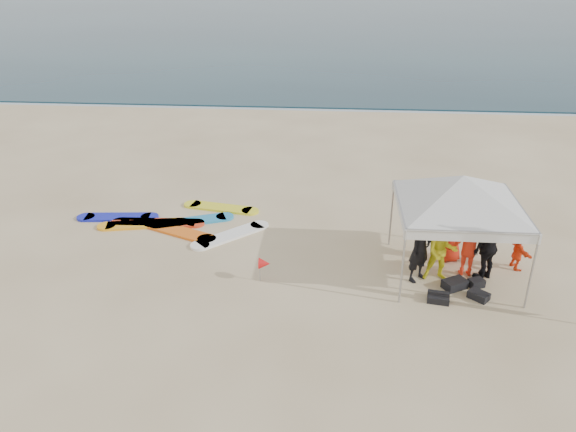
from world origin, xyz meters
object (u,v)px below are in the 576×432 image
Objects in this scene: person_black_a at (420,247)px; person_orange_a at (469,244)px; surfboard_spread at (177,223)px; canopy_tent at (464,176)px; person_yellow at (441,251)px; person_orange_b at (451,233)px; person_seated at (518,251)px; marker_pennant at (264,264)px; person_black_b at (489,246)px.

person_black_a is 1.11× the size of person_orange_a.
person_black_a is 0.33× the size of surfboard_spread.
canopy_tent reaches higher than surfboard_spread.
person_yellow is at bearing -19.27° from surfboard_spread.
person_orange_b is at bearing 84.28° from canopy_tent.
canopy_tent is at bearing 92.52° from person_seated.
person_seated is (2.60, 0.75, -0.41)m from person_black_a.
canopy_tent is 8.38m from surfboard_spread.
marker_pennant is at bearing -44.79° from surfboard_spread.
marker_pennant is at bearing -34.20° from person_black_b.
person_seated is at bearing -28.59° from person_black_a.
person_black_a reaches higher than person_black_b.
marker_pennant reaches higher than surfboard_spread.
person_orange_a is at bearing 102.46° from person_orange_b.
canopy_tent is 5.17m from marker_pennant.
person_orange_a reaches higher than person_orange_b.
marker_pennant is (-4.72, -1.43, -0.28)m from person_orange_b.
marker_pennant is at bearing 12.05° from person_orange_a.
person_orange_a reaches higher than marker_pennant.
canopy_tent is 6.31× the size of marker_pennant.
marker_pennant is (-5.44, -0.57, -0.41)m from person_black_b.
person_yellow is at bearing -137.78° from canopy_tent.
person_seated reaches higher than marker_pennant.
person_yellow is 0.39× the size of canopy_tent.
person_yellow is 2.48× the size of marker_pennant.
canopy_tent is at bearing 6.45° from person_orange_a.
person_orange_b is 1.55× the size of person_seated.
person_black_b is 2.83× the size of marker_pennant.
surfboard_spread is at bearing 135.21° from marker_pennant.
canopy_tent reaches higher than person_seated.
person_black_b is at bearing -38.64° from person_black_a.
person_black_a is 2.74m from person_seated.
person_orange_a is 2.59× the size of marker_pennant.
surfboard_spread is (-8.02, 2.21, -0.79)m from person_orange_a.
person_black_b is 1.13m from person_orange_b.
person_orange_b is at bearing 66.55° from person_yellow.
person_seated is 1.58× the size of marker_pennant.
canopy_tent is (-1.72, -0.39, 2.14)m from person_seated.
person_black_a is at bearing 20.35° from person_orange_a.
person_orange_b is at bearing 69.62° from person_seated.
person_black_b is at bearing 111.34° from person_seated.
surfboard_spread is at bearing -23.09° from person_orange_b.
person_orange_b is 2.44× the size of marker_pennant.
person_orange_a is 5.08m from marker_pennant.
person_seated is at bearing -11.11° from surfboard_spread.
person_black_a reaches higher than surfboard_spread.
canopy_tent is (-0.37, -0.02, 1.81)m from person_orange_a.
surfboard_spread is (-8.44, 2.41, -0.87)m from person_black_b.
person_seated is at bearing 18.23° from person_yellow.
marker_pennant is (-4.29, -0.43, -0.30)m from person_yellow.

